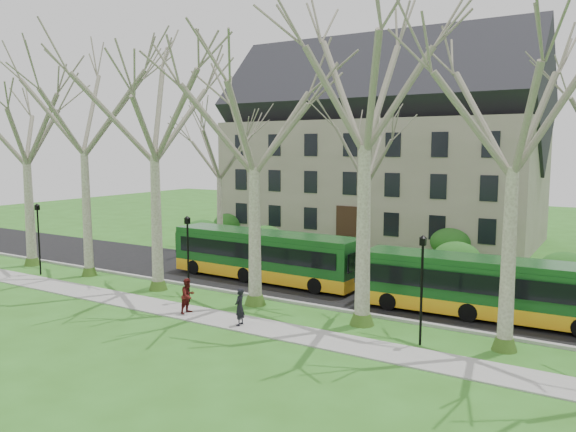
% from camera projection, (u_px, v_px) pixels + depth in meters
% --- Properties ---
extents(ground, '(120.00, 120.00, 0.00)m').
position_uv_depth(ground, '(301.00, 315.00, 26.17)').
color(ground, '#2F671D').
rests_on(ground, ground).
extents(sidewalk, '(70.00, 2.00, 0.06)m').
position_uv_depth(sidewalk, '(272.00, 329.00, 24.04)').
color(sidewalk, gray).
rests_on(sidewalk, ground).
extents(road, '(80.00, 8.00, 0.06)m').
position_uv_depth(road, '(351.00, 289.00, 30.83)').
color(road, black).
rests_on(road, ground).
extents(curb, '(80.00, 0.25, 0.14)m').
position_uv_depth(curb, '(317.00, 306.00, 27.43)').
color(curb, '#A5A39E').
rests_on(curb, ground).
extents(building, '(26.50, 12.20, 16.00)m').
position_uv_depth(building, '(380.00, 144.00, 48.65)').
color(building, gray).
rests_on(building, ground).
extents(tree_row_verge, '(49.00, 7.00, 14.00)m').
position_uv_depth(tree_row_verge, '(305.00, 165.00, 25.58)').
color(tree_row_verge, gray).
rests_on(tree_row_verge, ground).
extents(tree_row_far, '(33.00, 7.00, 12.00)m').
position_uv_depth(tree_row_far, '(370.00, 176.00, 35.46)').
color(tree_row_far, gray).
rests_on(tree_row_far, ground).
extents(lamp_row, '(36.22, 0.22, 4.30)m').
position_uv_depth(lamp_row, '(290.00, 265.00, 25.01)').
color(lamp_row, black).
rests_on(lamp_row, ground).
extents(hedges, '(30.60, 8.60, 2.00)m').
position_uv_depth(hedges, '(342.00, 242.00, 40.33)').
color(hedges, '#17531B').
rests_on(hedges, ground).
extents(bus_lead, '(11.84, 2.83, 2.94)m').
position_uv_depth(bus_lead, '(264.00, 255.00, 32.74)').
color(bus_lead, '#154B1B').
rests_on(bus_lead, road).
extents(bus_follow, '(11.34, 2.78, 2.81)m').
position_uv_depth(bus_follow, '(486.00, 287.00, 25.51)').
color(bus_follow, '#154B1B').
rests_on(bus_follow, road).
extents(pedestrian_a, '(0.48, 0.65, 1.64)m').
position_uv_depth(pedestrian_a, '(240.00, 307.00, 24.43)').
color(pedestrian_a, black).
rests_on(pedestrian_a, sidewalk).
extents(pedestrian_b, '(0.64, 0.81, 1.65)m').
position_uv_depth(pedestrian_b, '(188.00, 296.00, 26.23)').
color(pedestrian_b, '#4F1312').
rests_on(pedestrian_b, sidewalk).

